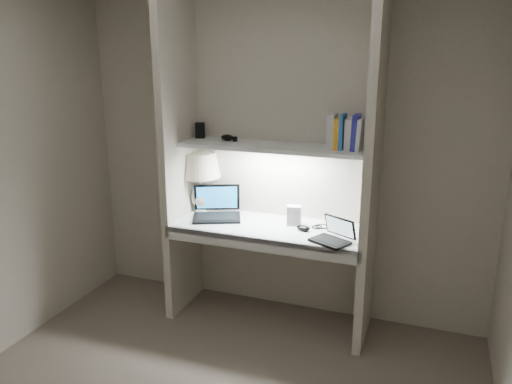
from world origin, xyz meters
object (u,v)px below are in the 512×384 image
at_px(table_lamp, 200,172).
at_px(book_row, 345,133).
at_px(laptop_main, 217,210).
at_px(laptop_netbook, 333,236).
at_px(speaker, 294,215).

height_order(table_lamp, book_row, book_row).
xyz_separation_m(laptop_main, laptop_netbook, (0.97, -0.21, -0.02)).
relative_size(laptop_main, book_row, 1.86).
height_order(laptop_main, book_row, book_row).
height_order(laptop_netbook, book_row, book_row).
bearing_deg(book_row, laptop_main, -177.39).
xyz_separation_m(laptop_netbook, speaker, (-0.35, 0.24, 0.03)).
height_order(laptop_main, speaker, laptop_main).
xyz_separation_m(table_lamp, book_row, (1.16, -0.06, 0.39)).
bearing_deg(speaker, book_row, -6.49).
distance_m(table_lamp, speaker, 0.85).
height_order(laptop_netbook, speaker, laptop_netbook).
bearing_deg(laptop_main, speaker, -20.41).
bearing_deg(speaker, laptop_netbook, -43.60).
bearing_deg(book_row, table_lamp, 177.14).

